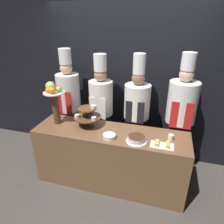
{
  "coord_description": "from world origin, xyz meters",
  "views": [
    {
      "loc": [
        0.67,
        -1.94,
        2.23
      ],
      "look_at": [
        0.0,
        0.39,
        1.11
      ],
      "focal_mm": 32.0,
      "sensor_mm": 36.0,
      "label": 1
    }
  ],
  "objects_px": {
    "chef_center_left": "(101,107)",
    "chef_right": "(180,114)",
    "cake_round": "(136,139)",
    "chef_center_right": "(137,111)",
    "cup_white": "(171,137)",
    "serving_bowl_near": "(109,136)",
    "tiered_stand": "(88,115)",
    "cake_square_tray": "(162,145)",
    "chef_left": "(69,101)",
    "fruit_pedestal": "(54,98)"
  },
  "relations": [
    {
      "from": "tiered_stand",
      "to": "fruit_pedestal",
      "type": "xyz_separation_m",
      "value": [
        -0.47,
        -0.04,
        0.23
      ]
    },
    {
      "from": "cup_white",
      "to": "chef_center_left",
      "type": "height_order",
      "value": "chef_center_left"
    },
    {
      "from": "tiered_stand",
      "to": "chef_right",
      "type": "bearing_deg",
      "value": 18.89
    },
    {
      "from": "chef_center_left",
      "to": "chef_right",
      "type": "height_order",
      "value": "chef_right"
    },
    {
      "from": "fruit_pedestal",
      "to": "chef_center_right",
      "type": "bearing_deg",
      "value": 23.24
    },
    {
      "from": "cup_white",
      "to": "serving_bowl_near",
      "type": "xyz_separation_m",
      "value": [
        -0.75,
        -0.18,
        -0.01
      ]
    },
    {
      "from": "chef_center_left",
      "to": "chef_right",
      "type": "bearing_deg",
      "value": -0.0
    },
    {
      "from": "cake_round",
      "to": "chef_center_right",
      "type": "height_order",
      "value": "chef_center_right"
    },
    {
      "from": "chef_right",
      "to": "cake_round",
      "type": "bearing_deg",
      "value": -128.91
    },
    {
      "from": "cup_white",
      "to": "cake_square_tray",
      "type": "bearing_deg",
      "value": -119.24
    },
    {
      "from": "tiered_stand",
      "to": "cake_square_tray",
      "type": "bearing_deg",
      "value": -12.13
    },
    {
      "from": "cup_white",
      "to": "chef_center_right",
      "type": "distance_m",
      "value": 0.71
    },
    {
      "from": "tiered_stand",
      "to": "cup_white",
      "type": "relative_size",
      "value": 5.44
    },
    {
      "from": "serving_bowl_near",
      "to": "chef_center_right",
      "type": "relative_size",
      "value": 0.09
    },
    {
      "from": "tiered_stand",
      "to": "cup_white",
      "type": "xyz_separation_m",
      "value": [
        1.14,
        -0.05,
        -0.13
      ]
    },
    {
      "from": "fruit_pedestal",
      "to": "chef_center_left",
      "type": "relative_size",
      "value": 0.34
    },
    {
      "from": "tiered_stand",
      "to": "fruit_pedestal",
      "type": "distance_m",
      "value": 0.53
    },
    {
      "from": "cake_round",
      "to": "chef_right",
      "type": "xyz_separation_m",
      "value": [
        0.52,
        0.64,
        0.12
      ]
    },
    {
      "from": "tiered_stand",
      "to": "serving_bowl_near",
      "type": "distance_m",
      "value": 0.47
    },
    {
      "from": "cup_white",
      "to": "chef_center_right",
      "type": "bearing_deg",
      "value": 137.24
    },
    {
      "from": "tiered_stand",
      "to": "serving_bowl_near",
      "type": "xyz_separation_m",
      "value": [
        0.39,
        -0.23,
        -0.14
      ]
    },
    {
      "from": "cake_square_tray",
      "to": "chef_center_right",
      "type": "height_order",
      "value": "chef_center_right"
    },
    {
      "from": "chef_center_right",
      "to": "chef_left",
      "type": "bearing_deg",
      "value": -180.0
    },
    {
      "from": "tiered_stand",
      "to": "cup_white",
      "type": "height_order",
      "value": "tiered_stand"
    },
    {
      "from": "cake_square_tray",
      "to": "serving_bowl_near",
      "type": "relative_size",
      "value": 1.69
    },
    {
      "from": "chef_left",
      "to": "chef_center_left",
      "type": "xyz_separation_m",
      "value": [
        0.56,
        0.0,
        -0.03
      ]
    },
    {
      "from": "cake_round",
      "to": "cup_white",
      "type": "distance_m",
      "value": 0.44
    },
    {
      "from": "cake_round",
      "to": "chef_right",
      "type": "height_order",
      "value": "chef_right"
    },
    {
      "from": "cake_square_tray",
      "to": "chef_center_right",
      "type": "xyz_separation_m",
      "value": [
        -0.42,
        0.65,
        0.1
      ]
    },
    {
      "from": "cup_white",
      "to": "chef_center_left",
      "type": "distance_m",
      "value": 1.19
    },
    {
      "from": "fruit_pedestal",
      "to": "chef_left",
      "type": "distance_m",
      "value": 0.52
    },
    {
      "from": "tiered_stand",
      "to": "chef_left",
      "type": "bearing_deg",
      "value": 139.66
    },
    {
      "from": "tiered_stand",
      "to": "cake_round",
      "type": "xyz_separation_m",
      "value": [
        0.73,
        -0.21,
        -0.13
      ]
    },
    {
      "from": "tiered_stand",
      "to": "fruit_pedestal",
      "type": "relative_size",
      "value": 0.62
    },
    {
      "from": "cup_white",
      "to": "chef_left",
      "type": "relative_size",
      "value": 0.04
    },
    {
      "from": "serving_bowl_near",
      "to": "chef_center_left",
      "type": "distance_m",
      "value": 0.75
    },
    {
      "from": "tiered_stand",
      "to": "chef_right",
      "type": "xyz_separation_m",
      "value": [
        1.25,
        0.43,
        -0.0
      ]
    },
    {
      "from": "chef_center_left",
      "to": "cake_round",
      "type": "bearing_deg",
      "value": -43.43
    },
    {
      "from": "chef_center_right",
      "to": "chef_right",
      "type": "xyz_separation_m",
      "value": [
        0.63,
        -0.0,
        0.04
      ]
    },
    {
      "from": "cup_white",
      "to": "chef_center_right",
      "type": "xyz_separation_m",
      "value": [
        -0.52,
        0.48,
        0.08
      ]
    },
    {
      "from": "cup_white",
      "to": "cake_square_tray",
      "type": "distance_m",
      "value": 0.2
    },
    {
      "from": "chef_right",
      "to": "cup_white",
      "type": "bearing_deg",
      "value": -102.86
    },
    {
      "from": "tiered_stand",
      "to": "chef_center_left",
      "type": "relative_size",
      "value": 0.21
    },
    {
      "from": "cake_round",
      "to": "chef_center_right",
      "type": "xyz_separation_m",
      "value": [
        -0.11,
        0.64,
        0.08
      ]
    },
    {
      "from": "serving_bowl_near",
      "to": "chef_right",
      "type": "relative_size",
      "value": 0.09
    },
    {
      "from": "tiered_stand",
      "to": "cake_round",
      "type": "bearing_deg",
      "value": -16.36
    },
    {
      "from": "serving_bowl_near",
      "to": "chef_center_right",
      "type": "distance_m",
      "value": 0.71
    },
    {
      "from": "cake_round",
      "to": "chef_center_left",
      "type": "xyz_separation_m",
      "value": [
        -0.68,
        0.64,
        0.09
      ]
    },
    {
      "from": "chef_center_left",
      "to": "fruit_pedestal",
      "type": "bearing_deg",
      "value": -138.22
    },
    {
      "from": "chef_center_left",
      "to": "serving_bowl_near",
      "type": "bearing_deg",
      "value": -63.24
    }
  ]
}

